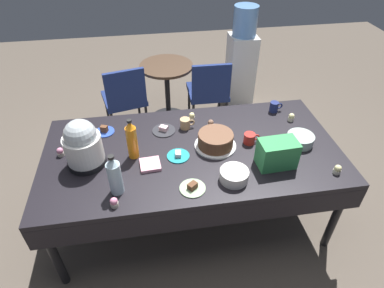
# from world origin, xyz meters

# --- Properties ---
(ground) EXTENTS (9.00, 9.00, 0.00)m
(ground) POSITION_xyz_m (0.00, 0.00, 0.00)
(ground) COLOR brown
(potluck_table) EXTENTS (2.20, 1.10, 0.75)m
(potluck_table) POSITION_xyz_m (0.00, 0.00, 0.69)
(potluck_table) COLOR black
(potluck_table) RESTS_ON ground
(frosted_layer_cake) EXTENTS (0.31, 0.31, 0.12)m
(frosted_layer_cake) POSITION_xyz_m (0.18, 0.01, 0.81)
(frosted_layer_cake) COLOR silver
(frosted_layer_cake) RESTS_ON potluck_table
(slow_cooker) EXTENTS (0.27, 0.27, 0.36)m
(slow_cooker) POSITION_xyz_m (-0.76, -0.04, 0.92)
(slow_cooker) COLOR black
(slow_cooker) RESTS_ON potluck_table
(glass_salad_bowl) EXTENTS (0.20, 0.20, 0.07)m
(glass_salad_bowl) POSITION_xyz_m (0.82, -0.06, 0.79)
(glass_salad_bowl) COLOR #B2C6BC
(glass_salad_bowl) RESTS_ON potluck_table
(ceramic_snack_bowl) EXTENTS (0.19, 0.19, 0.08)m
(ceramic_snack_bowl) POSITION_xyz_m (0.23, -0.36, 0.79)
(ceramic_snack_bowl) COLOR silver
(ceramic_snack_bowl) RESTS_ON potluck_table
(dessert_plate_cobalt) EXTENTS (0.15, 0.15, 0.06)m
(dessert_plate_cobalt) POSITION_xyz_m (-0.66, 0.32, 0.76)
(dessert_plate_cobalt) COLOR #2D4CB2
(dessert_plate_cobalt) RESTS_ON potluck_table
(dessert_plate_charcoal) EXTENTS (0.18, 0.18, 0.04)m
(dessert_plate_charcoal) POSITION_xyz_m (-0.19, 0.26, 0.76)
(dessert_plate_charcoal) COLOR #2D2D33
(dessert_plate_charcoal) RESTS_ON potluck_table
(dessert_plate_teal) EXTENTS (0.17, 0.17, 0.04)m
(dessert_plate_teal) POSITION_xyz_m (-0.11, -0.06, 0.76)
(dessert_plate_teal) COLOR teal
(dessert_plate_teal) RESTS_ON potluck_table
(dessert_plate_sage) EXTENTS (0.17, 0.17, 0.05)m
(dessert_plate_sage) POSITION_xyz_m (-0.06, -0.40, 0.76)
(dessert_plate_sage) COLOR #8CA87F
(dessert_plate_sage) RESTS_ON potluck_table
(cupcake_lemon) EXTENTS (0.05, 0.05, 0.07)m
(cupcake_lemon) POSITION_xyz_m (-0.56, -0.47, 0.78)
(cupcake_lemon) COLOR beige
(cupcake_lemon) RESTS_ON potluck_table
(cupcake_rose) EXTENTS (0.05, 0.05, 0.07)m
(cupcake_rose) POSITION_xyz_m (0.19, 0.26, 0.78)
(cupcake_rose) COLOR beige
(cupcake_rose) RESTS_ON potluck_table
(cupcake_mint) EXTENTS (0.05, 0.05, 0.07)m
(cupcake_mint) POSITION_xyz_m (0.06, 0.39, 0.78)
(cupcake_mint) COLOR beige
(cupcake_mint) RESTS_ON potluck_table
(cupcake_vanilla) EXTENTS (0.05, 0.05, 0.07)m
(cupcake_vanilla) POSITION_xyz_m (0.88, 0.24, 0.78)
(cupcake_vanilla) COLOR beige
(cupcake_vanilla) RESTS_ON potluck_table
(cupcake_berry) EXTENTS (0.05, 0.05, 0.07)m
(cupcake_berry) POSITION_xyz_m (0.94, -0.41, 0.78)
(cupcake_berry) COLOR beige
(cupcake_berry) RESTS_ON potluck_table
(cupcake_cocoa) EXTENTS (0.05, 0.05, 0.07)m
(cupcake_cocoa) POSITION_xyz_m (-0.95, 0.08, 0.78)
(cupcake_cocoa) COLOR beige
(cupcake_cocoa) RESTS_ON potluck_table
(soda_bottle_water) EXTENTS (0.09, 0.09, 0.30)m
(soda_bottle_water) POSITION_xyz_m (-0.54, -0.34, 0.89)
(soda_bottle_water) COLOR silver
(soda_bottle_water) RESTS_ON potluck_table
(soda_bottle_orange_juice) EXTENTS (0.08, 0.08, 0.32)m
(soda_bottle_orange_juice) POSITION_xyz_m (-0.43, -0.01, 0.90)
(soda_bottle_orange_juice) COLOR orange
(soda_bottle_orange_juice) RESTS_ON potluck_table
(coffee_mug_red) EXTENTS (0.12, 0.09, 0.08)m
(coffee_mug_red) POSITION_xyz_m (0.45, 0.01, 0.79)
(coffee_mug_red) COLOR #B2231E
(coffee_mug_red) RESTS_ON potluck_table
(coffee_mug_tan) EXTENTS (0.12, 0.08, 0.08)m
(coffee_mug_tan) POSITION_xyz_m (-0.01, 0.28, 0.79)
(coffee_mug_tan) COLOR tan
(coffee_mug_tan) RESTS_ON potluck_table
(coffee_mug_navy) EXTENTS (0.11, 0.07, 0.09)m
(coffee_mug_navy) POSITION_xyz_m (0.78, 0.40, 0.79)
(coffee_mug_navy) COLOR navy
(coffee_mug_navy) RESTS_ON potluck_table
(soda_carton) EXTENTS (0.27, 0.17, 0.20)m
(soda_carton) POSITION_xyz_m (0.55, -0.26, 0.85)
(soda_carton) COLOR #338C4C
(soda_carton) RESTS_ON potluck_table
(paper_napkin_stack) EXTENTS (0.15, 0.15, 0.02)m
(paper_napkin_stack) POSITION_xyz_m (-0.32, -0.13, 0.76)
(paper_napkin_stack) COLOR pink
(paper_napkin_stack) RESTS_ON potluck_table
(maroon_chair_left) EXTENTS (0.53, 0.53, 0.85)m
(maroon_chair_left) POSITION_xyz_m (-0.53, 1.31, 0.49)
(maroon_chair_left) COLOR navy
(maroon_chair_left) RESTS_ON ground
(maroon_chair_right) EXTENTS (0.45, 0.45, 0.85)m
(maroon_chair_right) POSITION_xyz_m (0.40, 1.31, 0.49)
(maroon_chair_right) COLOR navy
(maroon_chair_right) RESTS_ON ground
(round_cafe_table) EXTENTS (0.60, 0.60, 0.72)m
(round_cafe_table) POSITION_xyz_m (-0.05, 1.53, 0.50)
(round_cafe_table) COLOR #473323
(round_cafe_table) RESTS_ON ground
(water_cooler) EXTENTS (0.32, 0.32, 1.24)m
(water_cooler) POSITION_xyz_m (0.90, 1.80, 0.59)
(water_cooler) COLOR silver
(water_cooler) RESTS_ON ground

